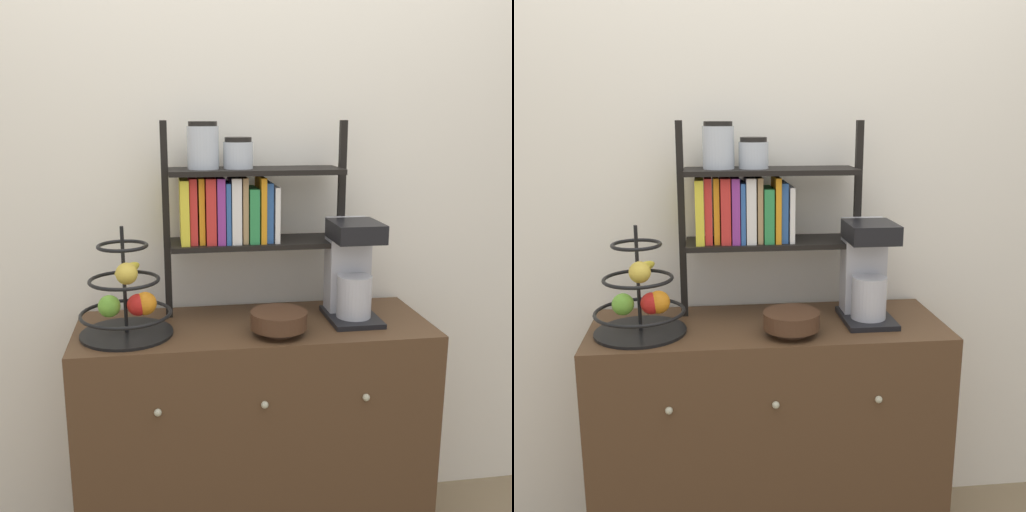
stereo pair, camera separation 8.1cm
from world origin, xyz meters
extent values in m
cube|color=silver|center=(0.00, 0.49, 1.30)|extent=(7.00, 0.05, 2.60)
cube|color=#4C331E|center=(0.00, 0.22, 0.44)|extent=(1.22, 0.45, 0.87)
sphere|color=#B2AD8C|center=(-0.34, -0.01, 0.68)|extent=(0.02, 0.02, 0.02)
sphere|color=#B2AD8C|center=(0.00, -0.01, 0.68)|extent=(0.02, 0.02, 0.02)
sphere|color=#B2AD8C|center=(0.34, -0.01, 0.68)|extent=(0.02, 0.02, 0.02)
cube|color=black|center=(0.35, 0.22, 0.88)|extent=(0.17, 0.24, 0.02)
cube|color=#B7B7BC|center=(0.35, 0.28, 1.06)|extent=(0.15, 0.10, 0.33)
cylinder|color=#B7B7BC|center=(0.35, 0.20, 0.96)|extent=(0.12, 0.12, 0.15)
cube|color=black|center=(0.35, 0.21, 1.19)|extent=(0.16, 0.19, 0.06)
cylinder|color=black|center=(-0.43, 0.18, 0.88)|extent=(0.30, 0.30, 0.01)
cylinder|color=black|center=(-0.43, 0.18, 1.06)|extent=(0.01, 0.01, 0.35)
torus|color=black|center=(-0.43, 0.18, 0.95)|extent=(0.30, 0.30, 0.01)
torus|color=black|center=(-0.43, 0.18, 1.06)|extent=(0.23, 0.23, 0.01)
torus|color=black|center=(-0.43, 0.18, 1.17)|extent=(0.16, 0.16, 0.01)
sphere|color=red|center=(-0.39, 0.15, 0.98)|extent=(0.07, 0.07, 0.07)
sphere|color=#6BAD33|center=(-0.48, 0.15, 0.98)|extent=(0.07, 0.07, 0.07)
sphere|color=orange|center=(-0.37, 0.16, 0.98)|extent=(0.08, 0.08, 0.08)
ellipsoid|color=yellow|center=(-0.42, 0.23, 1.08)|extent=(0.10, 0.15, 0.04)
sphere|color=gold|center=(-0.42, 0.13, 1.09)|extent=(0.07, 0.07, 0.07)
cylinder|color=#422819|center=(0.06, 0.11, 0.88)|extent=(0.10, 0.10, 0.02)
cylinder|color=#422819|center=(0.06, 0.11, 0.92)|extent=(0.19, 0.19, 0.06)
cube|color=black|center=(-0.29, 0.34, 1.22)|extent=(0.02, 0.02, 0.69)
cube|color=black|center=(0.34, 0.34, 1.22)|extent=(0.02, 0.02, 0.69)
cube|color=black|center=(0.02, 0.34, 1.13)|extent=(0.60, 0.20, 0.02)
cube|color=black|center=(0.02, 0.34, 1.39)|extent=(0.60, 0.20, 0.02)
cube|color=yellow|center=(-0.23, 0.34, 1.26)|extent=(0.03, 0.16, 0.22)
cube|color=red|center=(-0.20, 0.34, 1.26)|extent=(0.03, 0.14, 0.23)
cube|color=orange|center=(-0.17, 0.34, 1.26)|extent=(0.02, 0.13, 0.23)
cube|color=red|center=(-0.14, 0.34, 1.26)|extent=(0.03, 0.15, 0.23)
cube|color=#8C338C|center=(-0.10, 0.34, 1.26)|extent=(0.03, 0.16, 0.23)
cube|color=#2D599E|center=(-0.08, 0.34, 1.25)|extent=(0.02, 0.16, 0.21)
cube|color=white|center=(-0.05, 0.34, 1.26)|extent=(0.03, 0.16, 0.23)
cube|color=tan|center=(-0.02, 0.34, 1.26)|extent=(0.02, 0.14, 0.23)
cube|color=#2D8C47|center=(0.01, 0.34, 1.24)|extent=(0.03, 0.16, 0.19)
cube|color=orange|center=(0.04, 0.34, 1.26)|extent=(0.02, 0.16, 0.23)
cube|color=#2D599E|center=(0.07, 0.34, 1.25)|extent=(0.02, 0.14, 0.21)
cube|color=white|center=(0.09, 0.34, 1.24)|extent=(0.02, 0.15, 0.19)
cylinder|color=silver|center=(-0.16, 0.34, 1.47)|extent=(0.11, 0.11, 0.14)
cylinder|color=black|center=(-0.16, 0.34, 1.55)|extent=(0.10, 0.10, 0.02)
cylinder|color=silver|center=(-0.04, 0.34, 1.44)|extent=(0.10, 0.10, 0.09)
cylinder|color=black|center=(-0.04, 0.34, 1.50)|extent=(0.09, 0.09, 0.02)
camera|label=1|loc=(-0.29, -1.73, 1.58)|focal=42.00mm
camera|label=2|loc=(-0.21, -1.74, 1.58)|focal=42.00mm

